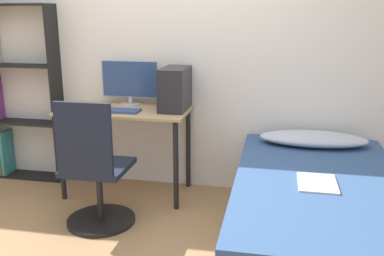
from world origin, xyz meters
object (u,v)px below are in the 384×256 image
at_px(keyboard, 118,111).
at_px(bookshelf, 4,96).
at_px(office_chair, 95,179).
at_px(monitor, 130,81).
at_px(bed, 318,217).
at_px(pc_tower, 175,89).

bearing_deg(keyboard, bookshelf, 166.70).
bearing_deg(office_chair, monitor, 90.19).
distance_m(bookshelf, office_chair, 1.59).
bearing_deg(bed, monitor, 150.44).
xyz_separation_m(office_chair, keyboard, (-0.00, 0.54, 0.40)).
height_order(office_chair, monitor, monitor).
xyz_separation_m(bookshelf, bed, (2.90, -0.90, -0.55)).
bearing_deg(keyboard, monitor, 89.65).
distance_m(bookshelf, monitor, 1.30).
bearing_deg(bookshelf, monitor, 0.47).
distance_m(bed, pc_tower, 1.57).
bearing_deg(keyboard, bed, -20.41).
bearing_deg(monitor, bed, -29.56).
xyz_separation_m(bookshelf, keyboard, (1.28, -0.30, -0.02)).
height_order(office_chair, pc_tower, pc_tower).
height_order(bed, keyboard, keyboard).
distance_m(keyboard, pc_tower, 0.52).
distance_m(monitor, keyboard, 0.37).
height_order(monitor, keyboard, monitor).
bearing_deg(monitor, office_chair, -89.81).
distance_m(office_chair, keyboard, 0.67).
relative_size(bed, monitor, 3.82).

